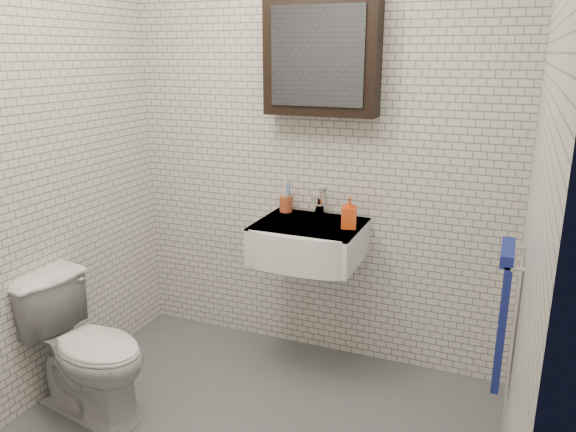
{
  "coord_description": "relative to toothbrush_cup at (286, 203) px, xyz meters",
  "views": [
    {
      "loc": [
        1.02,
        -1.89,
        1.72
      ],
      "look_at": [
        0.06,
        0.45,
        0.98
      ],
      "focal_mm": 35.0,
      "sensor_mm": 36.0,
      "label": 1
    }
  ],
  "objects": [
    {
      "name": "towel_rail",
      "position": [
        1.2,
        -0.59,
        -0.18
      ],
      "size": [
        0.09,
        0.3,
        0.58
      ],
      "color": "silver",
      "rests_on": "room_shell"
    },
    {
      "name": "toilet",
      "position": [
        -0.65,
        -0.96,
        -0.56
      ],
      "size": [
        0.73,
        0.49,
        0.69
      ],
      "primitive_type": "imported",
      "rotation": [
        0.0,
        0.0,
        1.4
      ],
      "color": "silver",
      "rests_on": "ground"
    },
    {
      "name": "mirror_cabinet",
      "position": [
        0.2,
        -0.01,
        0.8
      ],
      "size": [
        0.6,
        0.15,
        0.6
      ],
      "color": "black",
      "rests_on": "room_shell"
    },
    {
      "name": "room_shell",
      "position": [
        0.15,
        -0.94,
        0.57
      ],
      "size": [
        2.22,
        2.02,
        2.51
      ],
      "color": "silver",
      "rests_on": "ground"
    },
    {
      "name": "soap_bottle",
      "position": [
        0.42,
        -0.16,
        0.03
      ],
      "size": [
        0.09,
        0.09,
        0.17
      ],
      "primitive_type": "imported",
      "rotation": [
        0.0,
        0.0,
        0.24
      ],
      "color": "orange",
      "rests_on": "washbasin"
    },
    {
      "name": "toothbrush_cup",
      "position": [
        0.0,
        0.0,
        0.0
      ],
      "size": [
        0.09,
        0.09,
        0.2
      ],
      "rotation": [
        0.0,
        0.0,
        0.35
      ],
      "color": "#A34528",
      "rests_on": "washbasin"
    },
    {
      "name": "washbasin",
      "position": [
        0.2,
        -0.2,
        -0.14
      ],
      "size": [
        0.55,
        0.5,
        0.2
      ],
      "color": "white",
      "rests_on": "room_shell"
    },
    {
      "name": "faucet",
      "position": [
        0.2,
        -0.01,
        0.02
      ],
      "size": [
        0.06,
        0.2,
        0.15
      ],
      "color": "silver",
      "rests_on": "washbasin"
    }
  ]
}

